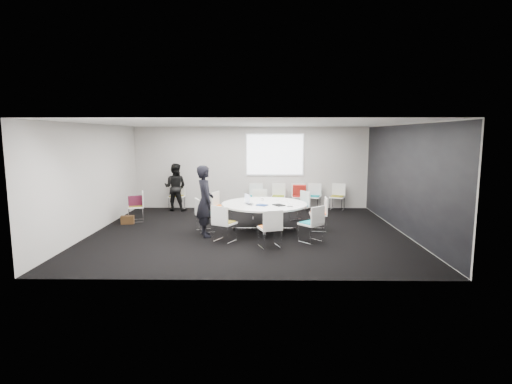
{
  "coord_description": "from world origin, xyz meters",
  "views": [
    {
      "loc": [
        0.35,
        -10.18,
        2.51
      ],
      "look_at": [
        0.2,
        0.4,
        1.0
      ],
      "focal_mm": 28.0,
      "sensor_mm": 36.0,
      "label": 1
    }
  ],
  "objects_px": {
    "chair_back_e": "(337,202)",
    "person_main": "(205,201)",
    "conference_table": "(264,210)",
    "laptop": "(250,204)",
    "chair_back_a": "(256,202)",
    "chair_back_b": "(278,202)",
    "person_back": "(175,187)",
    "chair_ring_b": "(300,212)",
    "chair_back_c": "(299,202)",
    "chair_ring_h": "(311,231)",
    "chair_back_d": "(313,202)",
    "chair_ring_e": "(205,221)",
    "chair_ring_c": "(259,210)",
    "chair_ring_f": "(224,230)",
    "brown_bag": "(128,220)",
    "chair_ring_d": "(222,213)",
    "cup": "(262,199)",
    "chair_ring_g": "(270,236)",
    "chair_spare_left": "(137,212)",
    "chair_ring_a": "(318,220)",
    "chair_person_back": "(177,202)",
    "maroon_bag": "(135,201)"
  },
  "relations": [
    {
      "from": "chair_back_e",
      "to": "cup",
      "type": "distance_m",
      "value": 3.65
    },
    {
      "from": "chair_back_d",
      "to": "maroon_bag",
      "type": "bearing_deg",
      "value": 40.0
    },
    {
      "from": "chair_ring_a",
      "to": "person_main",
      "type": "distance_m",
      "value": 3.04
    },
    {
      "from": "chair_back_b",
      "to": "brown_bag",
      "type": "distance_m",
      "value": 4.93
    },
    {
      "from": "chair_ring_d",
      "to": "chair_back_d",
      "type": "xyz_separation_m",
      "value": [
        2.91,
        1.98,
        0.0
      ]
    },
    {
      "from": "chair_back_c",
      "to": "chair_ring_d",
      "type": "bearing_deg",
      "value": 38.7
    },
    {
      "from": "chair_ring_d",
      "to": "chair_ring_g",
      "type": "distance_m",
      "value": 2.96
    },
    {
      "from": "chair_back_a",
      "to": "chair_back_b",
      "type": "xyz_separation_m",
      "value": [
        0.75,
        -0.02,
        0.0
      ]
    },
    {
      "from": "chair_back_e",
      "to": "person_back",
      "type": "bearing_deg",
      "value": 25.03
    },
    {
      "from": "chair_ring_f",
      "to": "brown_bag",
      "type": "relative_size",
      "value": 2.44
    },
    {
      "from": "chair_ring_g",
      "to": "person_main",
      "type": "height_order",
      "value": "person_main"
    },
    {
      "from": "chair_ring_a",
      "to": "chair_back_b",
      "type": "relative_size",
      "value": 1.0
    },
    {
      "from": "brown_bag",
      "to": "chair_back_d",
      "type": "bearing_deg",
      "value": 22.2
    },
    {
      "from": "chair_person_back",
      "to": "cup",
      "type": "height_order",
      "value": "chair_person_back"
    },
    {
      "from": "chair_ring_h",
      "to": "chair_back_d",
      "type": "height_order",
      "value": "same"
    },
    {
      "from": "chair_ring_e",
      "to": "laptop",
      "type": "distance_m",
      "value": 1.28
    },
    {
      "from": "chair_ring_b",
      "to": "person_back",
      "type": "height_order",
      "value": "person_back"
    },
    {
      "from": "chair_ring_g",
      "to": "chair_spare_left",
      "type": "xyz_separation_m",
      "value": [
        -3.85,
        2.69,
        0.0
      ]
    },
    {
      "from": "chair_spare_left",
      "to": "chair_back_a",
      "type": "bearing_deg",
      "value": -78.31
    },
    {
      "from": "chair_ring_b",
      "to": "chair_ring_f",
      "type": "xyz_separation_m",
      "value": [
        -2.0,
        -2.27,
        0.0
      ]
    },
    {
      "from": "maroon_bag",
      "to": "brown_bag",
      "type": "xyz_separation_m",
      "value": [
        -0.14,
        -0.34,
        -0.5
      ]
    },
    {
      "from": "conference_table",
      "to": "laptop",
      "type": "bearing_deg",
      "value": -158.09
    },
    {
      "from": "chair_back_a",
      "to": "chair_back_e",
      "type": "relative_size",
      "value": 1.0
    },
    {
      "from": "person_back",
      "to": "brown_bag",
      "type": "height_order",
      "value": "person_back"
    },
    {
      "from": "chair_spare_left",
      "to": "person_back",
      "type": "height_order",
      "value": "person_back"
    },
    {
      "from": "chair_ring_c",
      "to": "chair_ring_e",
      "type": "distance_m",
      "value": 2.16
    },
    {
      "from": "chair_ring_a",
      "to": "person_main",
      "type": "relative_size",
      "value": 0.49
    },
    {
      "from": "chair_ring_d",
      "to": "chair_ring_h",
      "type": "height_order",
      "value": "same"
    },
    {
      "from": "person_main",
      "to": "brown_bag",
      "type": "xyz_separation_m",
      "value": [
        -2.41,
        1.33,
        -0.77
      ]
    },
    {
      "from": "chair_ring_g",
      "to": "chair_ring_f",
      "type": "bearing_deg",
      "value": 136.29
    },
    {
      "from": "chair_spare_left",
      "to": "maroon_bag",
      "type": "bearing_deg",
      "value": 90.0
    },
    {
      "from": "chair_ring_h",
      "to": "laptop",
      "type": "distance_m",
      "value": 1.84
    },
    {
      "from": "chair_ring_g",
      "to": "laptop",
      "type": "xyz_separation_m",
      "value": [
        -0.48,
        1.48,
        0.47
      ]
    },
    {
      "from": "chair_back_b",
      "to": "conference_table",
      "type": "bearing_deg",
      "value": 87.76
    },
    {
      "from": "chair_ring_b",
      "to": "chair_back_c",
      "type": "height_order",
      "value": "same"
    },
    {
      "from": "conference_table",
      "to": "brown_bag",
      "type": "bearing_deg",
      "value": 169.61
    },
    {
      "from": "chair_back_d",
      "to": "chair_ring_e",
      "type": "bearing_deg",
      "value": 64.52
    },
    {
      "from": "chair_back_d",
      "to": "person_back",
      "type": "distance_m",
      "value": 4.67
    },
    {
      "from": "person_back",
      "to": "chair_ring_d",
      "type": "bearing_deg",
      "value": 142.79
    },
    {
      "from": "chair_ring_a",
      "to": "laptop",
      "type": "bearing_deg",
      "value": 97.66
    },
    {
      "from": "chair_ring_h",
      "to": "chair_person_back",
      "type": "bearing_deg",
      "value": 92.98
    },
    {
      "from": "chair_back_e",
      "to": "person_main",
      "type": "distance_m",
      "value": 5.38
    },
    {
      "from": "chair_ring_f",
      "to": "chair_spare_left",
      "type": "bearing_deg",
      "value": 170.37
    },
    {
      "from": "chair_ring_a",
      "to": "brown_bag",
      "type": "xyz_separation_m",
      "value": [
        -5.33,
        0.69,
        -0.16
      ]
    },
    {
      "from": "chair_ring_h",
      "to": "person_back",
      "type": "xyz_separation_m",
      "value": [
        -4.05,
        3.94,
        0.52
      ]
    },
    {
      "from": "cup",
      "to": "chair_ring_g",
      "type": "bearing_deg",
      "value": -85.21
    },
    {
      "from": "chair_back_b",
      "to": "chair_back_e",
      "type": "relative_size",
      "value": 1.0
    },
    {
      "from": "chair_ring_c",
      "to": "chair_ring_f",
      "type": "xyz_separation_m",
      "value": [
        -0.82,
        -2.61,
        0.0
      ]
    },
    {
      "from": "chair_back_c",
      "to": "conference_table",
      "type": "bearing_deg",
      "value": 67.74
    },
    {
      "from": "chair_ring_d",
      "to": "chair_ring_f",
      "type": "distance_m",
      "value": 2.16
    }
  ]
}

